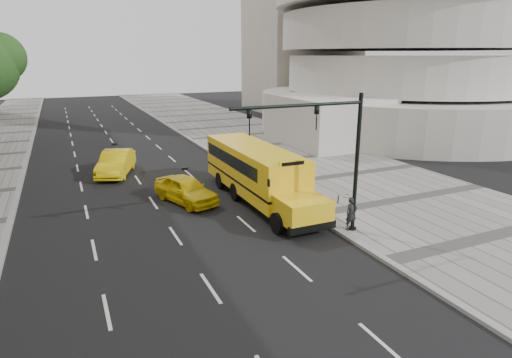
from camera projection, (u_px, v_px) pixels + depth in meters
name	position (u px, v px, depth m)	size (l,w,h in m)	color
ground	(171.00, 200.00, 24.27)	(140.00, 140.00, 0.00)	black
sidewalk_museum	(346.00, 176.00, 29.01)	(12.00, 140.00, 0.15)	gray
curb_museum	(266.00, 186.00, 26.63)	(0.30, 140.00, 0.15)	gray
curb_far	(10.00, 221.00, 21.07)	(0.30, 140.00, 0.15)	gray
guggenheim	(382.00, 3.00, 48.34)	(33.20, 42.20, 35.00)	silver
school_bus	(256.00, 169.00, 24.01)	(2.96, 11.56, 3.19)	yellow
taxi_near	(186.00, 189.00, 23.78)	(1.78, 4.42, 1.51)	yellow
taxi_far	(116.00, 163.00, 29.31)	(1.75, 5.03, 1.66)	yellow
pedestrian	(351.00, 214.00, 19.60)	(0.57, 0.37, 1.57)	black
traffic_signal	(331.00, 149.00, 18.20)	(6.18, 0.36, 6.40)	black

